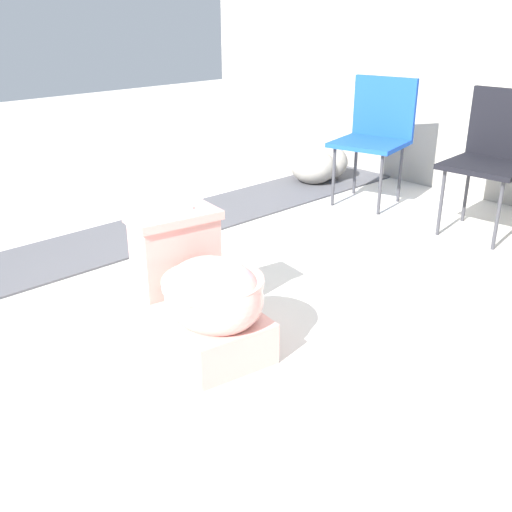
% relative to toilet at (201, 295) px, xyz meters
% --- Properties ---
extents(ground_plane, '(14.00, 14.00, 0.00)m').
position_rel_toilet_xyz_m(ground_plane, '(-0.02, 0.20, -0.22)').
color(ground_plane, beige).
extents(gravel_strip, '(0.56, 8.00, 0.01)m').
position_rel_toilet_xyz_m(gravel_strip, '(-1.24, 0.70, -0.21)').
color(gravel_strip, '#4C4C51').
rests_on(gravel_strip, ground).
extents(toilet, '(0.68, 0.47, 0.52)m').
position_rel_toilet_xyz_m(toilet, '(0.00, 0.00, 0.00)').
color(toilet, '#E09E93').
rests_on(toilet, ground).
extents(folding_chair_left, '(0.53, 0.53, 0.83)m').
position_rel_toilet_xyz_m(folding_chair_left, '(-0.71, 2.08, 0.29)').
color(folding_chair_left, '#1947B2').
rests_on(folding_chair_left, ground).
extents(folding_chair_middle, '(0.47, 0.47, 0.83)m').
position_rel_toilet_xyz_m(folding_chair_middle, '(0.14, 2.09, 0.29)').
color(folding_chair_middle, black).
rests_on(folding_chair_middle, ground).
extents(boulder_near, '(0.48, 0.44, 0.29)m').
position_rel_toilet_xyz_m(boulder_near, '(-1.29, 2.23, -0.07)').
color(boulder_near, gray).
rests_on(boulder_near, ground).
extents(boulder_far, '(0.51, 0.52, 0.27)m').
position_rel_toilet_xyz_m(boulder_far, '(-1.28, 2.10, -0.09)').
color(boulder_far, gray).
rests_on(boulder_far, ground).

